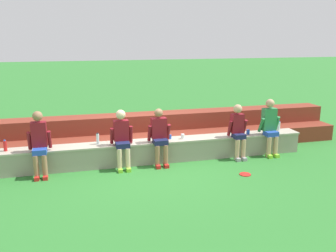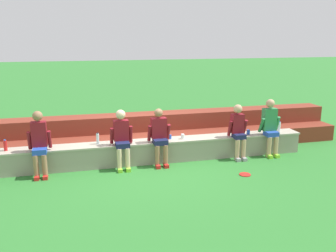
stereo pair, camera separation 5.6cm
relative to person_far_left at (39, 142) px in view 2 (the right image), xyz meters
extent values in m
plane|color=#2D752D|center=(2.47, 0.02, -0.78)|extent=(80.00, 80.00, 0.00)
cube|color=gray|center=(2.47, 0.27, -0.51)|extent=(8.12, 0.48, 0.54)
cube|color=#ABA28E|center=(2.47, 0.27, -0.26)|extent=(8.16, 0.52, 0.04)
cube|color=maroon|center=(2.47, 1.08, -0.55)|extent=(11.51, 0.64, 0.46)
cube|color=maroon|center=(2.47, 1.72, -0.32)|extent=(11.51, 0.64, 0.91)
cylinder|color=#996B4C|center=(-0.09, -0.21, -0.51)|extent=(0.11, 0.11, 0.54)
cylinder|color=#996B4C|center=(0.09, -0.21, -0.51)|extent=(0.11, 0.11, 0.54)
cube|color=red|center=(-0.09, -0.25, -0.74)|extent=(0.10, 0.22, 0.08)
cube|color=red|center=(0.09, -0.25, -0.74)|extent=(0.10, 0.22, 0.08)
cube|color=#2347B2|center=(0.00, -0.07, -0.19)|extent=(0.29, 0.34, 0.12)
cube|color=maroon|center=(0.00, 0.09, 0.15)|extent=(0.32, 0.20, 0.56)
sphere|color=#996B4C|center=(0.00, 0.09, 0.56)|extent=(0.22, 0.22, 0.22)
cylinder|color=maroon|center=(-0.21, 0.07, 0.02)|extent=(0.08, 0.17, 0.43)
cylinder|color=maroon|center=(0.21, 0.07, 0.02)|extent=(0.08, 0.20, 0.42)
cylinder|color=beige|center=(1.72, -0.19, -0.51)|extent=(0.11, 0.11, 0.54)
cylinder|color=beige|center=(1.92, -0.19, -0.51)|extent=(0.11, 0.11, 0.54)
cube|color=#8CD833|center=(1.72, -0.23, -0.74)|extent=(0.10, 0.22, 0.08)
cube|color=#8CD833|center=(1.92, -0.23, -0.74)|extent=(0.10, 0.22, 0.08)
cube|color=#191E47|center=(1.82, -0.06, -0.19)|extent=(0.31, 0.32, 0.12)
cube|color=maroon|center=(1.82, 0.13, 0.11)|extent=(0.35, 0.20, 0.49)
sphere|color=beige|center=(1.82, 0.13, 0.49)|extent=(0.23, 0.23, 0.23)
cylinder|color=maroon|center=(1.59, 0.11, 0.00)|extent=(0.08, 0.22, 0.42)
cylinder|color=maroon|center=(2.04, 0.11, 0.00)|extent=(0.08, 0.16, 0.43)
cylinder|color=#996B4C|center=(2.62, -0.16, -0.51)|extent=(0.11, 0.11, 0.54)
cylinder|color=#996B4C|center=(2.83, -0.16, -0.51)|extent=(0.11, 0.11, 0.54)
cube|color=red|center=(2.62, -0.20, -0.74)|extent=(0.10, 0.22, 0.08)
cube|color=red|center=(2.83, -0.20, -0.74)|extent=(0.10, 0.22, 0.08)
cube|color=#191E47|center=(2.72, -0.04, -0.19)|extent=(0.33, 0.30, 0.12)
cube|color=maroon|center=(2.72, 0.12, 0.11)|extent=(0.37, 0.20, 0.49)
sphere|color=#996B4C|center=(2.72, 0.12, 0.48)|extent=(0.21, 0.21, 0.21)
cylinder|color=maroon|center=(2.49, 0.10, 0.00)|extent=(0.08, 0.22, 0.42)
cylinder|color=maroon|center=(2.96, 0.10, 0.00)|extent=(0.08, 0.23, 0.42)
cylinder|color=tan|center=(4.67, -0.17, -0.51)|extent=(0.11, 0.11, 0.54)
cylinder|color=tan|center=(4.84, -0.17, -0.51)|extent=(0.11, 0.11, 0.54)
cube|color=#99999E|center=(4.67, -0.21, -0.74)|extent=(0.10, 0.22, 0.08)
cube|color=#99999E|center=(4.84, -0.21, -0.74)|extent=(0.10, 0.22, 0.08)
cube|color=#191E47|center=(4.76, -0.05, -0.19)|extent=(0.28, 0.30, 0.12)
cube|color=maroon|center=(4.76, 0.09, 0.11)|extent=(0.31, 0.20, 0.49)
sphere|color=tan|center=(4.76, 0.09, 0.48)|extent=(0.22, 0.22, 0.22)
cylinder|color=maroon|center=(4.55, 0.07, 0.00)|extent=(0.08, 0.20, 0.43)
cylinder|color=maroon|center=(4.96, 0.07, 0.00)|extent=(0.08, 0.22, 0.42)
cylinder|color=tan|center=(5.57, -0.15, -0.51)|extent=(0.11, 0.11, 0.54)
cylinder|color=tan|center=(5.76, -0.15, -0.51)|extent=(0.11, 0.11, 0.54)
cube|color=#8CD833|center=(5.57, -0.19, -0.74)|extent=(0.10, 0.22, 0.08)
cube|color=#8CD833|center=(5.76, -0.19, -0.74)|extent=(0.10, 0.22, 0.08)
cube|color=#2347B2|center=(5.66, -0.04, -0.19)|extent=(0.32, 0.29, 0.12)
cube|color=#2D7F47|center=(5.66, 0.10, 0.16)|extent=(0.35, 0.20, 0.58)
sphere|color=tan|center=(5.66, 0.10, 0.58)|extent=(0.22, 0.22, 0.22)
cylinder|color=#2D7F47|center=(5.44, 0.08, 0.03)|extent=(0.08, 0.25, 0.41)
cylinder|color=#2D7F47|center=(5.89, 0.08, 0.03)|extent=(0.08, 0.21, 0.42)
cylinder|color=silver|center=(1.28, 0.31, -0.11)|extent=(0.07, 0.07, 0.25)
cylinder|color=black|center=(1.28, 0.31, 0.03)|extent=(0.04, 0.04, 0.02)
cylinder|color=silver|center=(6.08, 0.28, -0.11)|extent=(0.08, 0.08, 0.26)
cylinder|color=blue|center=(6.08, 0.28, 0.03)|extent=(0.05, 0.05, 0.02)
cylinder|color=red|center=(-0.76, 0.29, -0.12)|extent=(0.08, 0.08, 0.23)
cylinder|color=blue|center=(-0.76, 0.29, 0.01)|extent=(0.05, 0.05, 0.02)
cylinder|color=blue|center=(3.05, 0.32, -0.19)|extent=(0.08, 0.08, 0.10)
cylinder|color=white|center=(3.36, 0.23, -0.18)|extent=(0.09, 0.09, 0.12)
cylinder|color=blue|center=(5.15, 0.22, -0.18)|extent=(0.09, 0.09, 0.12)
cylinder|color=red|center=(4.43, -1.13, -0.77)|extent=(0.26, 0.26, 0.02)
camera|label=1|loc=(0.81, -8.06, 2.25)|focal=38.57mm
camera|label=2|loc=(0.87, -8.08, 2.25)|focal=38.57mm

